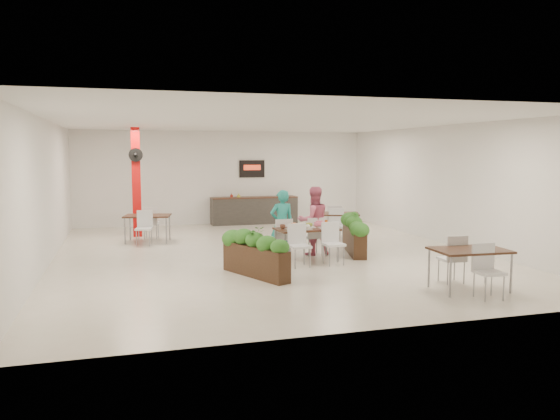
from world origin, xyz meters
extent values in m
plane|color=beige|center=(0.00, 0.00, 0.00)|extent=(12.00, 12.00, 0.00)
cube|color=white|center=(0.00, 6.00, 1.60)|extent=(10.00, 0.10, 3.20)
cube|color=white|center=(0.00, -6.00, 1.60)|extent=(10.00, 0.10, 3.20)
cube|color=white|center=(-5.00, 0.00, 1.60)|extent=(0.10, 12.00, 3.20)
cube|color=white|center=(5.00, 0.00, 1.60)|extent=(0.10, 12.00, 3.20)
cube|color=white|center=(0.00, 0.00, 3.20)|extent=(10.00, 12.00, 0.04)
cube|color=red|center=(-3.00, 3.80, 1.60)|extent=(0.25, 0.25, 3.20)
cylinder|color=black|center=(-3.00, 3.62, 2.40)|extent=(0.40, 0.06, 0.40)
sphere|color=black|center=(-3.00, 3.58, 2.40)|extent=(0.12, 0.12, 0.12)
cube|color=#2A2825|center=(1.00, 5.65, 0.45)|extent=(3.00, 0.60, 0.90)
cube|color=#331D11|center=(1.00, 5.65, 0.92)|extent=(3.00, 0.62, 0.04)
cube|color=black|center=(1.00, 5.96, 1.90)|extent=(0.90, 0.04, 0.60)
cube|color=red|center=(1.00, 5.93, 1.95)|extent=(0.60, 0.02, 0.18)
imported|color=maroon|center=(0.20, 5.65, 1.04)|extent=(0.09, 0.09, 0.19)
imported|color=gold|center=(0.45, 5.65, 1.02)|extent=(0.13, 0.13, 0.17)
cube|color=#331D11|center=(0.61, -1.07, 0.73)|extent=(1.44, 0.87, 0.04)
cylinder|color=gray|center=(-0.01, -1.44, 0.35)|extent=(0.04, 0.04, 0.71)
cylinder|color=gray|center=(1.27, -1.38, 0.35)|extent=(0.04, 0.04, 0.71)
cylinder|color=gray|center=(-0.05, -0.77, 0.35)|extent=(0.04, 0.04, 0.71)
cylinder|color=gray|center=(1.23, -0.70, 0.35)|extent=(0.04, 0.04, 0.71)
cube|color=white|center=(0.18, -0.49, 0.45)|extent=(0.44, 0.44, 0.05)
cube|color=white|center=(0.19, -0.68, 0.70)|extent=(0.42, 0.06, 0.45)
cylinder|color=gray|center=(0.34, -0.32, 0.21)|extent=(0.02, 0.02, 0.43)
cylinder|color=gray|center=(0.00, -0.33, 0.21)|extent=(0.02, 0.02, 0.43)
cylinder|color=gray|center=(0.36, -0.66, 0.21)|extent=(0.02, 0.02, 0.43)
cylinder|color=gray|center=(0.02, -0.67, 0.21)|extent=(0.02, 0.02, 0.43)
cube|color=white|center=(0.98, -0.46, 0.45)|extent=(0.44, 0.44, 0.05)
cube|color=white|center=(0.99, -0.65, 0.70)|extent=(0.42, 0.06, 0.45)
cylinder|color=gray|center=(1.14, -0.28, 0.21)|extent=(0.02, 0.02, 0.43)
cylinder|color=gray|center=(0.80, -0.29, 0.21)|extent=(0.02, 0.02, 0.43)
cylinder|color=gray|center=(1.16, -0.62, 0.21)|extent=(0.02, 0.02, 0.43)
cylinder|color=gray|center=(0.82, -0.63, 0.21)|extent=(0.02, 0.02, 0.43)
cube|color=white|center=(0.24, -1.69, 0.45)|extent=(0.44, 0.44, 0.05)
cube|color=white|center=(0.23, -1.50, 0.70)|extent=(0.42, 0.06, 0.45)
cylinder|color=gray|center=(0.08, -1.87, 0.21)|extent=(0.02, 0.02, 0.43)
cylinder|color=gray|center=(0.42, -1.85, 0.21)|extent=(0.02, 0.02, 0.43)
cylinder|color=gray|center=(0.06, -1.53, 0.21)|extent=(0.02, 0.02, 0.43)
cylinder|color=gray|center=(0.40, -1.51, 0.21)|extent=(0.02, 0.02, 0.43)
cube|color=white|center=(1.04, -1.65, 0.45)|extent=(0.44, 0.44, 0.05)
cube|color=white|center=(1.03, -1.46, 0.70)|extent=(0.42, 0.06, 0.45)
cylinder|color=gray|center=(0.88, -1.83, 0.21)|extent=(0.02, 0.02, 0.43)
cylinder|color=gray|center=(1.22, -1.82, 0.21)|extent=(0.02, 0.02, 0.43)
cylinder|color=gray|center=(0.86, -1.49, 0.21)|extent=(0.02, 0.02, 0.43)
cylinder|color=gray|center=(1.20, -1.48, 0.21)|extent=(0.02, 0.02, 0.43)
cube|color=white|center=(0.27, -1.19, 0.76)|extent=(0.31, 0.31, 0.01)
ellipsoid|color=#A24D28|center=(0.27, -1.19, 0.83)|extent=(0.22, 0.22, 0.13)
cube|color=white|center=(0.70, -0.95, 0.76)|extent=(0.27, 0.27, 0.01)
ellipsoid|color=orange|center=(0.70, -0.95, 0.82)|extent=(0.18, 0.18, 0.11)
cube|color=white|center=(1.02, -1.17, 0.76)|extent=(0.27, 0.27, 0.01)
ellipsoid|color=#521A10|center=(1.02, -1.17, 0.81)|extent=(0.16, 0.16, 0.10)
cube|color=white|center=(0.57, -1.26, 0.76)|extent=(0.19, 0.19, 0.01)
ellipsoid|color=white|center=(0.57, -1.26, 0.80)|extent=(0.12, 0.12, 0.07)
cylinder|color=orange|center=(1.15, -0.90, 0.82)|extent=(0.07, 0.07, 0.15)
imported|color=brown|center=(0.06, -1.00, 0.80)|extent=(0.12, 0.12, 0.10)
imported|color=teal|center=(0.21, -0.42, 0.80)|extent=(0.60, 0.41, 1.59)
imported|color=#E9678A|center=(1.01, -0.42, 0.83)|extent=(0.83, 0.66, 1.66)
cube|color=black|center=(-0.90, -2.30, 0.31)|extent=(1.01, 1.81, 0.61)
ellipsoid|color=#25601B|center=(-0.59, -3.01, 0.73)|extent=(0.40, 0.40, 0.32)
ellipsoid|color=#25601B|center=(-0.75, -2.66, 0.73)|extent=(0.40, 0.40, 0.32)
ellipsoid|color=#25601B|center=(-0.90, -2.30, 0.73)|extent=(0.40, 0.40, 0.32)
ellipsoid|color=#25601B|center=(-1.05, -1.95, 0.73)|extent=(0.40, 0.40, 0.32)
ellipsoid|color=#25601B|center=(-1.20, -1.60, 0.73)|extent=(0.40, 0.40, 0.32)
imported|color=#25601B|center=(-0.90, -2.30, 0.81)|extent=(0.36, 0.31, 0.40)
cube|color=black|center=(2.05, -0.49, 0.31)|extent=(0.78, 1.88, 0.62)
ellipsoid|color=#25601B|center=(1.84, -1.25, 0.74)|extent=(0.40, 0.40, 0.32)
ellipsoid|color=#25601B|center=(1.95, -0.87, 0.74)|extent=(0.40, 0.40, 0.32)
ellipsoid|color=#25601B|center=(2.05, -0.49, 0.74)|extent=(0.40, 0.40, 0.32)
ellipsoid|color=#25601B|center=(2.15, -0.12, 0.74)|extent=(0.40, 0.40, 0.32)
ellipsoid|color=#25601B|center=(2.25, 0.26, 0.74)|extent=(0.40, 0.40, 0.32)
imported|color=#25601B|center=(2.05, -0.49, 0.82)|extent=(0.23, 0.23, 0.40)
cube|color=#331D11|center=(-2.75, 2.66, 0.73)|extent=(1.37, 1.06, 0.04)
cylinder|color=gray|center=(-3.37, 2.44, 0.35)|extent=(0.04, 0.04, 0.71)
cylinder|color=gray|center=(-2.29, 2.21, 0.35)|extent=(0.04, 0.04, 0.71)
cylinder|color=gray|center=(-3.22, 3.12, 0.35)|extent=(0.04, 0.04, 0.71)
cylinder|color=gray|center=(-2.14, 2.89, 0.35)|extent=(0.04, 0.04, 0.71)
cube|color=white|center=(-2.63, 3.25, 0.45)|extent=(0.50, 0.50, 0.05)
cube|color=white|center=(-2.67, 3.06, 0.70)|extent=(0.42, 0.13, 0.45)
cylinder|color=gray|center=(-2.43, 3.38, 0.21)|extent=(0.02, 0.02, 0.43)
cylinder|color=gray|center=(-2.76, 3.45, 0.21)|extent=(0.02, 0.02, 0.43)
cylinder|color=gray|center=(-2.50, 3.05, 0.21)|extent=(0.02, 0.02, 0.43)
cylinder|color=gray|center=(-2.83, 3.12, 0.21)|extent=(0.02, 0.02, 0.43)
cube|color=white|center=(-2.88, 2.08, 0.45)|extent=(0.50, 0.50, 0.05)
cube|color=white|center=(-2.84, 2.26, 0.70)|extent=(0.42, 0.13, 0.45)
cylinder|color=gray|center=(-3.08, 1.95, 0.21)|extent=(0.02, 0.02, 0.43)
cylinder|color=gray|center=(-2.75, 1.88, 0.21)|extent=(0.02, 0.02, 0.43)
cylinder|color=gray|center=(-3.01, 2.28, 0.21)|extent=(0.02, 0.02, 0.43)
cylinder|color=gray|center=(-2.68, 2.21, 0.21)|extent=(0.02, 0.02, 0.43)
imported|color=white|center=(-2.75, 2.66, 0.78)|extent=(0.22, 0.22, 0.05)
cube|color=#331D11|center=(2.42, 1.66, 0.73)|extent=(1.52, 1.25, 0.04)
cylinder|color=gray|center=(1.74, 1.49, 0.35)|extent=(0.04, 0.04, 0.71)
cylinder|color=gray|center=(2.86, 1.11, 0.35)|extent=(0.04, 0.04, 0.71)
cylinder|color=gray|center=(1.98, 2.20, 0.35)|extent=(0.04, 0.04, 0.71)
cylinder|color=gray|center=(3.10, 1.82, 0.35)|extent=(0.04, 0.04, 0.71)
cube|color=white|center=(2.62, 2.22, 0.45)|extent=(0.53, 0.53, 0.05)
cube|color=white|center=(2.55, 2.05, 0.70)|extent=(0.41, 0.17, 0.45)
cylinder|color=gray|center=(2.83, 2.33, 0.21)|extent=(0.02, 0.02, 0.43)
cylinder|color=gray|center=(2.51, 2.44, 0.21)|extent=(0.02, 0.02, 0.43)
cylinder|color=gray|center=(2.72, 2.01, 0.21)|extent=(0.02, 0.02, 0.43)
cylinder|color=gray|center=(2.40, 2.12, 0.21)|extent=(0.02, 0.02, 0.43)
cube|color=white|center=(2.23, 1.09, 0.45)|extent=(0.53, 0.53, 0.05)
cube|color=white|center=(2.29, 1.27, 0.70)|extent=(0.41, 0.17, 0.45)
cylinder|color=gray|center=(2.01, 0.98, 0.21)|extent=(0.02, 0.02, 0.43)
cylinder|color=gray|center=(2.33, 0.87, 0.21)|extent=(0.02, 0.02, 0.43)
cylinder|color=gray|center=(2.12, 1.31, 0.21)|extent=(0.02, 0.02, 0.43)
cylinder|color=gray|center=(2.44, 1.20, 0.21)|extent=(0.02, 0.02, 0.43)
imported|color=white|center=(2.42, 1.66, 0.78)|extent=(0.22, 0.22, 0.05)
cube|color=#331D11|center=(2.53, -4.45, 0.73)|extent=(1.35, 0.94, 0.04)
cylinder|color=gray|center=(1.92, -4.78, 0.35)|extent=(0.04, 0.04, 0.71)
cylinder|color=gray|center=(3.09, -4.85, 0.35)|extent=(0.04, 0.04, 0.71)
cylinder|color=gray|center=(1.96, -4.04, 0.35)|extent=(0.04, 0.04, 0.71)
cylinder|color=gray|center=(3.14, -4.11, 0.35)|extent=(0.04, 0.04, 0.71)
cube|color=white|center=(2.56, -3.85, 0.45)|extent=(0.44, 0.44, 0.05)
cube|color=white|center=(2.55, -4.04, 0.70)|extent=(0.42, 0.06, 0.45)
cylinder|color=gray|center=(2.74, -3.69, 0.21)|extent=(0.02, 0.02, 0.43)
cylinder|color=gray|center=(2.40, -3.67, 0.21)|extent=(0.02, 0.02, 0.43)
cylinder|color=gray|center=(2.72, -4.03, 0.21)|extent=(0.02, 0.02, 0.43)
cylinder|color=gray|center=(2.38, -4.01, 0.21)|extent=(0.02, 0.02, 0.43)
cube|color=white|center=(2.49, -5.04, 0.45)|extent=(0.44, 0.44, 0.05)
cube|color=white|center=(2.50, -4.86, 0.70)|extent=(0.42, 0.06, 0.45)
cylinder|color=gray|center=(2.31, -5.20, 0.21)|extent=(0.02, 0.02, 0.43)
cylinder|color=gray|center=(2.65, -5.22, 0.21)|extent=(0.02, 0.02, 0.43)
cylinder|color=gray|center=(2.33, -4.87, 0.21)|extent=(0.02, 0.02, 0.43)
cylinder|color=gray|center=(2.67, -4.88, 0.21)|extent=(0.02, 0.02, 0.43)
camera|label=1|loc=(-3.42, -12.72, 2.46)|focal=35.00mm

